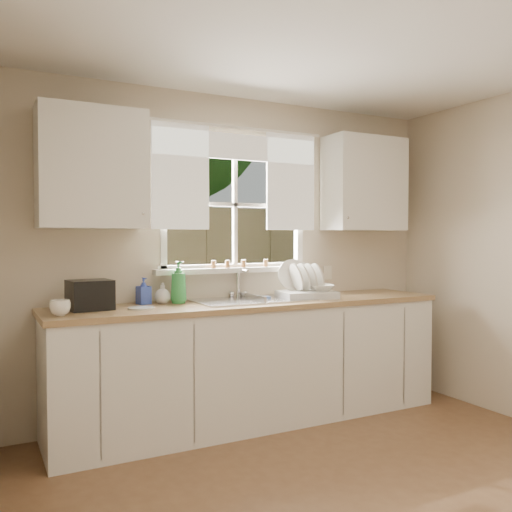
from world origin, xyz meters
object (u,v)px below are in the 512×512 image
dish_rack (306,289)px  cup (60,308)px  soap_bottle_a (179,282)px  black_appliance (90,295)px

dish_rack → cup: (-1.86, -0.13, -0.03)m
soap_bottle_a → cup: 0.90m
dish_rack → black_appliance: size_ratio=1.72×
dish_rack → soap_bottle_a: bearing=172.0°
soap_bottle_a → dish_rack: bearing=-24.3°
cup → black_appliance: size_ratio=0.46×
dish_rack → black_appliance: (-1.64, 0.07, 0.02)m
dish_rack → soap_bottle_a: size_ratio=1.52×
soap_bottle_a → black_appliance: soap_bottle_a is taller
soap_bottle_a → cup: size_ratio=2.46×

